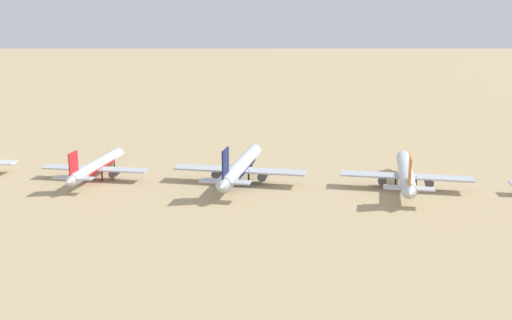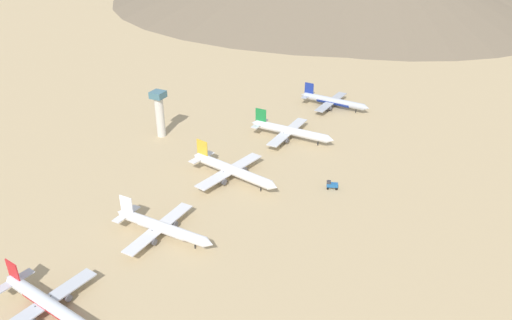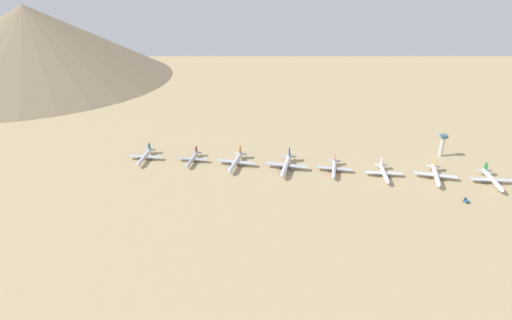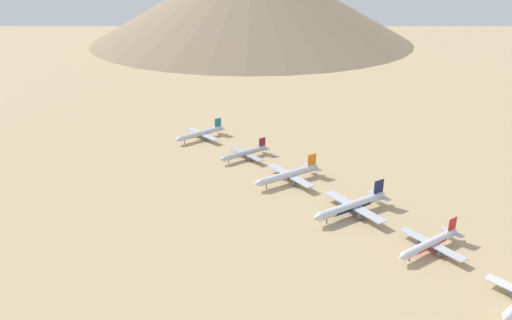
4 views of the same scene
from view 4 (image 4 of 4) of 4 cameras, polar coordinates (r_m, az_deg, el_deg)
ground_plane at (r=278.57m, az=18.17°, el=-9.65°), size 2530.44×2530.44×0.00m
parked_jet_0 at (r=416.39m, az=-6.07°, el=2.92°), size 47.07×38.22×13.58m
parked_jet_1 at (r=375.32m, az=-1.21°, el=0.76°), size 43.26×35.26×12.47m
parked_jet_2 at (r=338.19m, az=3.61°, el=-1.63°), size 52.67×43.09×15.24m
parked_jet_3 at (r=302.61m, az=10.51°, el=-4.97°), size 56.16×45.96×16.26m
parked_jet_4 at (r=278.18m, az=18.59°, el=-8.68°), size 46.49×37.97×13.42m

